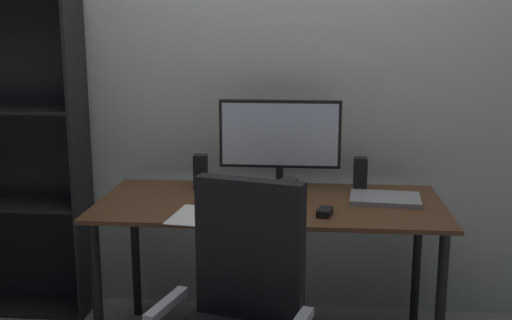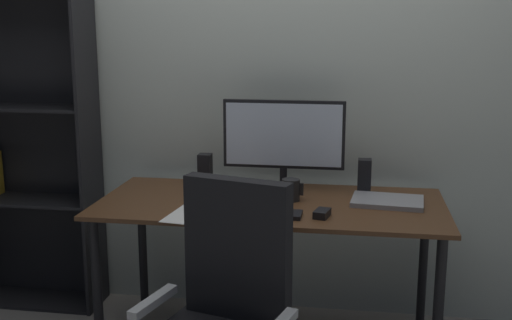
{
  "view_description": "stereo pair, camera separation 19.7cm",
  "coord_description": "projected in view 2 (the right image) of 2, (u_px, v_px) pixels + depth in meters",
  "views": [
    {
      "loc": [
        0.18,
        -2.81,
        1.54
      ],
      "look_at": [
        -0.06,
        -0.05,
        0.95
      ],
      "focal_mm": 44.33,
      "sensor_mm": 36.0,
      "label": 1
    },
    {
      "loc": [
        0.38,
        -2.79,
        1.54
      ],
      "look_at": [
        -0.06,
        -0.05,
        0.95
      ],
      "focal_mm": 44.33,
      "sensor_mm": 36.0,
      "label": 2
    }
  ],
  "objects": [
    {
      "name": "back_wall",
      "position": [
        285.0,
        72.0,
        3.32
      ],
      "size": [
        6.4,
        0.1,
        2.6
      ],
      "primitive_type": "cube",
      "color": "beige",
      "rests_on": "ground"
    },
    {
      "name": "desk",
      "position": [
        270.0,
        219.0,
        2.94
      ],
      "size": [
        1.59,
        0.73,
        0.74
      ],
      "color": "#56351E",
      "rests_on": "ground"
    },
    {
      "name": "monitor",
      "position": [
        284.0,
        139.0,
        3.08
      ],
      "size": [
        0.59,
        0.2,
        0.45
      ],
      "color": "black",
      "rests_on": "desk"
    },
    {
      "name": "keyboard",
      "position": [
        268.0,
        213.0,
        2.71
      ],
      "size": [
        0.29,
        0.12,
        0.02
      ],
      "primitive_type": "cube",
      "rotation": [
        0.0,
        0.0,
        -0.02
      ],
      "color": "black",
      "rests_on": "desk"
    },
    {
      "name": "mouse",
      "position": [
        322.0,
        213.0,
        2.68
      ],
      "size": [
        0.08,
        0.11,
        0.03
      ],
      "primitive_type": "cube",
      "rotation": [
        0.0,
        0.0,
        -0.22
      ],
      "color": "black",
      "rests_on": "desk"
    },
    {
      "name": "coffee_mug",
      "position": [
        291.0,
        190.0,
        2.93
      ],
      "size": [
        0.1,
        0.08,
        0.1
      ],
      "color": "black",
      "rests_on": "desk"
    },
    {
      "name": "laptop",
      "position": [
        387.0,
        201.0,
        2.89
      ],
      "size": [
        0.34,
        0.26,
        0.02
      ],
      "primitive_type": "cube",
      "rotation": [
        0.0,
        0.0,
        -0.1
      ],
      "color": "#99999E",
      "rests_on": "desk"
    },
    {
      "name": "speaker_left",
      "position": [
        205.0,
        171.0,
        3.16
      ],
      "size": [
        0.06,
        0.07,
        0.17
      ],
      "primitive_type": "cube",
      "color": "black",
      "rests_on": "desk"
    },
    {
      "name": "speaker_right",
      "position": [
        364.0,
        176.0,
        3.04
      ],
      "size": [
        0.06,
        0.07,
        0.17
      ],
      "primitive_type": "cube",
      "color": "black",
      "rests_on": "desk"
    },
    {
      "name": "paper_sheet",
      "position": [
        195.0,
        214.0,
        2.72
      ],
      "size": [
        0.25,
        0.32,
        0.0
      ],
      "primitive_type": "cube",
      "rotation": [
        0.0,
        0.0,
        -0.13
      ],
      "color": "white",
      "rests_on": "desk"
    },
    {
      "name": "bookshelf",
      "position": [
        25.0,
        155.0,
        3.47
      ],
      "size": [
        0.76,
        0.28,
        1.71
      ],
      "color": "black",
      "rests_on": "ground"
    }
  ]
}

